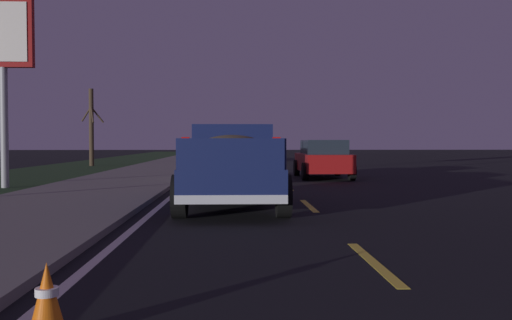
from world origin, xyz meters
TOP-DOWN VIEW (x-y plane):
  - ground at (27.00, 0.00)m, footprint 144.00×144.00m
  - sidewalk_shoulder at (27.00, 5.70)m, footprint 108.00×4.00m
  - grass_verge at (27.00, 10.70)m, footprint 108.00×6.00m
  - lane_markings at (29.62, 2.51)m, footprint 108.83×3.54m
  - pickup_truck at (11.26, 1.75)m, footprint 5.42×2.28m
  - sedan_red at (20.91, -1.86)m, footprint 4.40×2.03m
  - sedan_white at (19.06, 1.75)m, footprint 4.42×2.06m
  - sedan_black at (39.75, 1.54)m, footprint 4.45×2.11m
  - gas_price_sign at (16.51, 9.03)m, footprint 0.27×1.90m
  - bare_tree_far at (32.35, 10.45)m, footprint 1.16×1.34m
  - traffic_cone_near at (3.00, 3.06)m, footprint 0.36×0.36m

SIDE VIEW (x-z plane):
  - ground at x=27.00m, z-range 0.00..0.00m
  - grass_verge at x=27.00m, z-range 0.00..0.01m
  - lane_markings at x=29.62m, z-range 0.00..0.01m
  - sidewalk_shoulder at x=27.00m, z-range 0.00..0.12m
  - traffic_cone_near at x=3.00m, z-range -0.01..0.57m
  - sedan_red at x=20.91m, z-range 0.01..1.55m
  - sedan_white at x=19.06m, z-range 0.01..1.55m
  - sedan_black at x=39.75m, z-range 0.01..1.55m
  - pickup_truck at x=11.26m, z-range 0.05..1.92m
  - bare_tree_far at x=32.35m, z-range 0.07..4.76m
  - gas_price_sign at x=16.51m, z-range 1.46..7.48m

